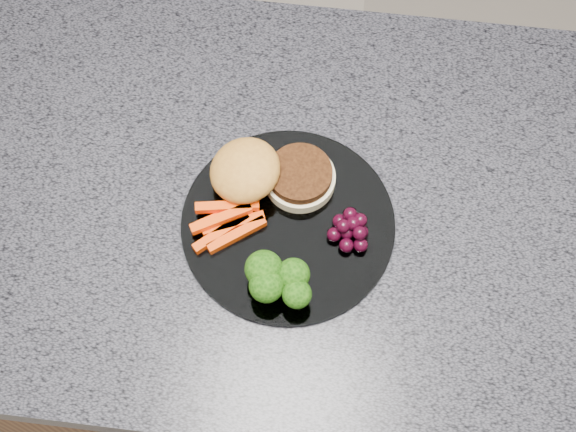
{
  "coord_description": "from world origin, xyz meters",
  "views": [
    {
      "loc": [
        -0.04,
        -0.43,
        1.79
      ],
      "look_at": [
        -0.08,
        -0.04,
        0.93
      ],
      "focal_mm": 50.0,
      "sensor_mm": 36.0,
      "label": 1
    }
  ],
  "objects_px": {
    "island_cabinet": "(337,320)",
    "burger": "(265,174)",
    "grape_bunch": "(351,229)",
    "plate": "(288,224)"
  },
  "relations": [
    {
      "from": "plate",
      "to": "burger",
      "type": "relative_size",
      "value": 1.52
    },
    {
      "from": "plate",
      "to": "grape_bunch",
      "type": "distance_m",
      "value": 0.08
    },
    {
      "from": "island_cabinet",
      "to": "burger",
      "type": "xyz_separation_m",
      "value": [
        -0.12,
        0.02,
        0.5
      ]
    },
    {
      "from": "island_cabinet",
      "to": "plate",
      "type": "xyz_separation_m",
      "value": [
        -0.08,
        -0.04,
        0.47
      ]
    },
    {
      "from": "plate",
      "to": "burger",
      "type": "bearing_deg",
      "value": 123.96
    },
    {
      "from": "island_cabinet",
      "to": "burger",
      "type": "bearing_deg",
      "value": 172.44
    },
    {
      "from": "burger",
      "to": "grape_bunch",
      "type": "xyz_separation_m",
      "value": [
        0.11,
        -0.06,
        -0.01
      ]
    },
    {
      "from": "burger",
      "to": "grape_bunch",
      "type": "bearing_deg",
      "value": -39.8
    },
    {
      "from": "burger",
      "to": "grape_bunch",
      "type": "relative_size",
      "value": 3.25
    },
    {
      "from": "island_cabinet",
      "to": "burger",
      "type": "relative_size",
      "value": 7.03
    }
  ]
}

